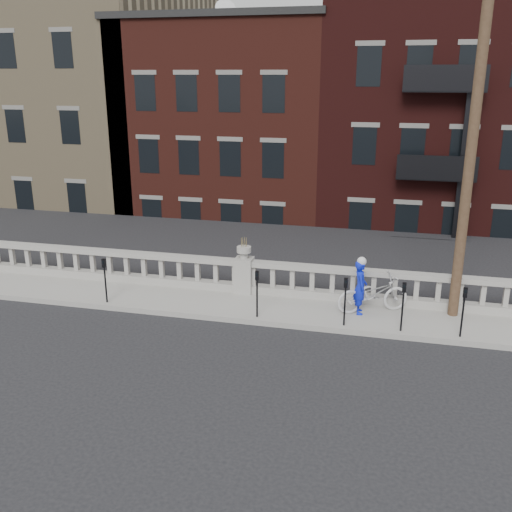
{
  "coord_description": "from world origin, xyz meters",
  "views": [
    {
      "loc": [
        4.26,
        -12.17,
        6.65
      ],
      "look_at": [
        0.56,
        3.2,
        1.59
      ],
      "focal_mm": 40.0,
      "sensor_mm": 36.0,
      "label": 1
    }
  ],
  "objects": [
    {
      "name": "parking_meter_b",
      "position": [
        0.84,
        2.15,
        1.0
      ],
      "size": [
        0.1,
        0.09,
        1.36
      ],
      "color": "black",
      "rests_on": "sidewalk"
    },
    {
      "name": "parking_meter_c",
      "position": [
        3.27,
        2.15,
        1.0
      ],
      "size": [
        0.1,
        0.09,
        1.36
      ],
      "color": "black",
      "rests_on": "sidewalk"
    },
    {
      "name": "parking_meter_a",
      "position": [
        -3.77,
        2.15,
        1.0
      ],
      "size": [
        0.1,
        0.09,
        1.36
      ],
      "color": "black",
      "rests_on": "sidewalk"
    },
    {
      "name": "lower_level",
      "position": [
        0.56,
        23.04,
        2.63
      ],
      "size": [
        80.0,
        44.0,
        20.8
      ],
      "color": "#605E59",
      "rests_on": "ground"
    },
    {
      "name": "balustrade",
      "position": [
        0.0,
        3.95,
        0.64
      ],
      "size": [
        28.0,
        0.34,
        1.03
      ],
      "color": "#99958E",
      "rests_on": "sidewalk"
    },
    {
      "name": "parking_meter_e",
      "position": [
        6.27,
        2.15,
        1.0
      ],
      "size": [
        0.1,
        0.09,
        1.36
      ],
      "color": "black",
      "rests_on": "sidewalk"
    },
    {
      "name": "parking_meter_d",
      "position": [
        4.77,
        2.15,
        1.0
      ],
      "size": [
        0.1,
        0.09,
        1.36
      ],
      "color": "black",
      "rests_on": "sidewalk"
    },
    {
      "name": "sidewalk",
      "position": [
        0.0,
        3.0,
        0.07
      ],
      "size": [
        32.0,
        2.2,
        0.15
      ],
      "primitive_type": "cube",
      "color": "#99958E",
      "rests_on": "ground"
    },
    {
      "name": "planter_pedestal",
      "position": [
        0.0,
        3.95,
        0.83
      ],
      "size": [
        0.55,
        0.55,
        1.76
      ],
      "color": "#99958E",
      "rests_on": "sidewalk"
    },
    {
      "name": "utility_pole",
      "position": [
        6.2,
        3.6,
        5.24
      ],
      "size": [
        1.6,
        0.28,
        10.0
      ],
      "color": "#422D1E",
      "rests_on": "sidewalk"
    },
    {
      "name": "bicycle",
      "position": [
        3.96,
        3.29,
        0.7
      ],
      "size": [
        2.2,
        1.54,
        1.1
      ],
      "primitive_type": "imported",
      "rotation": [
        0.0,
        0.0,
        2.0
      ],
      "color": "silver",
      "rests_on": "sidewalk"
    },
    {
      "name": "ground",
      "position": [
        0.0,
        0.0,
        0.0
      ],
      "size": [
        120.0,
        120.0,
        0.0
      ],
      "primitive_type": "plane",
      "color": "black",
      "rests_on": "ground"
    },
    {
      "name": "cyclist",
      "position": [
        3.6,
        3.11,
        0.93
      ],
      "size": [
        0.48,
        0.63,
        1.56
      ],
      "primitive_type": "imported",
      "rotation": [
        0.0,
        0.0,
        1.76
      ],
      "color": "#0D1ED1",
      "rests_on": "sidewalk"
    }
  ]
}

